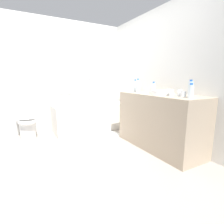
{
  "coord_description": "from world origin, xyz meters",
  "views": [
    {
      "loc": [
        -0.81,
        -2.54,
        1.14
      ],
      "look_at": [
        0.65,
        0.1,
        0.55
      ],
      "focal_mm": 27.97,
      "sensor_mm": 36.0,
      "label": 1
    }
  ],
  "objects_px": {
    "drinking_glass_1": "(171,93)",
    "bathtub": "(91,116)",
    "drinking_glass_2": "(179,93)",
    "water_bottle_1": "(190,89)",
    "bath_mat": "(106,135)",
    "sink_faucet": "(170,92)",
    "drinking_glass_0": "(147,90)",
    "water_bottle_2": "(135,86)",
    "water_bottle_0": "(138,86)",
    "water_bottle_3": "(191,91)",
    "toilet_paper_roll": "(12,139)",
    "sink_basin": "(161,93)",
    "water_bottle_4": "(154,88)",
    "drinking_glass_3": "(183,94)",
    "toilet": "(27,121)"
  },
  "relations": [
    {
      "from": "water_bottle_4",
      "to": "drinking_glass_1",
      "type": "bearing_deg",
      "value": -97.07
    },
    {
      "from": "water_bottle_1",
      "to": "water_bottle_2",
      "type": "distance_m",
      "value": 1.19
    },
    {
      "from": "water_bottle_2",
      "to": "water_bottle_4",
      "type": "height_order",
      "value": "water_bottle_2"
    },
    {
      "from": "bathtub",
      "to": "sink_faucet",
      "type": "distance_m",
      "value": 1.84
    },
    {
      "from": "drinking_glass_1",
      "to": "bathtub",
      "type": "bearing_deg",
      "value": 106.01
    },
    {
      "from": "drinking_glass_1",
      "to": "drinking_glass_2",
      "type": "bearing_deg",
      "value": -49.73
    },
    {
      "from": "sink_basin",
      "to": "drinking_glass_2",
      "type": "bearing_deg",
      "value": -79.79
    },
    {
      "from": "sink_faucet",
      "to": "water_bottle_1",
      "type": "bearing_deg",
      "value": -106.11
    },
    {
      "from": "sink_faucet",
      "to": "water_bottle_2",
      "type": "height_order",
      "value": "water_bottle_2"
    },
    {
      "from": "toilet_paper_roll",
      "to": "drinking_glass_2",
      "type": "bearing_deg",
      "value": -39.86
    },
    {
      "from": "drinking_glass_0",
      "to": "toilet_paper_roll",
      "type": "relative_size",
      "value": 0.69
    },
    {
      "from": "water_bottle_0",
      "to": "water_bottle_3",
      "type": "relative_size",
      "value": 1.27
    },
    {
      "from": "water_bottle_1",
      "to": "drinking_glass_0",
      "type": "xyz_separation_m",
      "value": [
        -0.04,
        0.81,
        -0.06
      ]
    },
    {
      "from": "water_bottle_4",
      "to": "toilet_paper_roll",
      "type": "distance_m",
      "value": 2.65
    },
    {
      "from": "water_bottle_0",
      "to": "drinking_glass_0",
      "type": "relative_size",
      "value": 2.74
    },
    {
      "from": "bathtub",
      "to": "water_bottle_2",
      "type": "bearing_deg",
      "value": -56.92
    },
    {
      "from": "bathtub",
      "to": "water_bottle_1",
      "type": "relative_size",
      "value": 6.98
    },
    {
      "from": "water_bottle_2",
      "to": "water_bottle_3",
      "type": "relative_size",
      "value": 1.19
    },
    {
      "from": "drinking_glass_1",
      "to": "drinking_glass_2",
      "type": "relative_size",
      "value": 0.97
    },
    {
      "from": "water_bottle_2",
      "to": "bath_mat",
      "type": "height_order",
      "value": "water_bottle_2"
    },
    {
      "from": "drinking_glass_0",
      "to": "toilet_paper_roll",
      "type": "height_order",
      "value": "drinking_glass_0"
    },
    {
      "from": "water_bottle_3",
      "to": "bath_mat",
      "type": "relative_size",
      "value": 0.33
    },
    {
      "from": "water_bottle_0",
      "to": "water_bottle_1",
      "type": "xyz_separation_m",
      "value": [
        0.05,
        -1.06,
        -0.01
      ]
    },
    {
      "from": "drinking_glass_0",
      "to": "water_bottle_2",
      "type": "bearing_deg",
      "value": 85.47
    },
    {
      "from": "water_bottle_1",
      "to": "drinking_glass_1",
      "type": "distance_m",
      "value": 0.28
    },
    {
      "from": "drinking_glass_1",
      "to": "drinking_glass_2",
      "type": "xyz_separation_m",
      "value": [
        0.07,
        -0.08,
        0.0
      ]
    },
    {
      "from": "water_bottle_0",
      "to": "water_bottle_2",
      "type": "height_order",
      "value": "water_bottle_0"
    },
    {
      "from": "bath_mat",
      "to": "sink_basin",
      "type": "bearing_deg",
      "value": -66.61
    },
    {
      "from": "sink_faucet",
      "to": "water_bottle_4",
      "type": "distance_m",
      "value": 0.27
    },
    {
      "from": "sink_faucet",
      "to": "drinking_glass_0",
      "type": "distance_m",
      "value": 0.39
    },
    {
      "from": "drinking_glass_2",
      "to": "drinking_glass_3",
      "type": "relative_size",
      "value": 1.22
    },
    {
      "from": "sink_basin",
      "to": "water_bottle_3",
      "type": "height_order",
      "value": "water_bottle_3"
    },
    {
      "from": "water_bottle_1",
      "to": "bath_mat",
      "type": "distance_m",
      "value": 1.86
    },
    {
      "from": "bath_mat",
      "to": "sink_faucet",
      "type": "bearing_deg",
      "value": -58.79
    },
    {
      "from": "water_bottle_0",
      "to": "drinking_glass_2",
      "type": "height_order",
      "value": "water_bottle_0"
    },
    {
      "from": "water_bottle_0",
      "to": "bath_mat",
      "type": "distance_m",
      "value": 1.18
    },
    {
      "from": "water_bottle_0",
      "to": "drinking_glass_1",
      "type": "height_order",
      "value": "water_bottle_0"
    },
    {
      "from": "water_bottle_3",
      "to": "drinking_glass_1",
      "type": "bearing_deg",
      "value": 89.29
    },
    {
      "from": "water_bottle_1",
      "to": "sink_basin",
      "type": "bearing_deg",
      "value": 95.13
    },
    {
      "from": "water_bottle_4",
      "to": "bath_mat",
      "type": "bearing_deg",
      "value": 120.61
    },
    {
      "from": "water_bottle_1",
      "to": "water_bottle_2",
      "type": "height_order",
      "value": "water_bottle_1"
    },
    {
      "from": "water_bottle_0",
      "to": "water_bottle_2",
      "type": "xyz_separation_m",
      "value": [
        0.04,
        0.13,
        -0.01
      ]
    },
    {
      "from": "drinking_glass_3",
      "to": "toilet_paper_roll",
      "type": "relative_size",
      "value": 0.6
    },
    {
      "from": "bath_mat",
      "to": "water_bottle_3",
      "type": "bearing_deg",
      "value": -74.82
    },
    {
      "from": "water_bottle_2",
      "to": "water_bottle_3",
      "type": "distance_m",
      "value": 1.25
    },
    {
      "from": "toilet",
      "to": "water_bottle_2",
      "type": "height_order",
      "value": "water_bottle_2"
    },
    {
      "from": "water_bottle_0",
      "to": "drinking_glass_0",
      "type": "xyz_separation_m",
      "value": [
        0.01,
        -0.24,
        -0.07
      ]
    },
    {
      "from": "bathtub",
      "to": "water_bottle_3",
      "type": "distance_m",
      "value": 2.27
    },
    {
      "from": "drinking_glass_0",
      "to": "drinking_glass_1",
      "type": "distance_m",
      "value": 0.55
    },
    {
      "from": "drinking_glass_1",
      "to": "water_bottle_2",
      "type": "bearing_deg",
      "value": 86.92
    }
  ]
}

